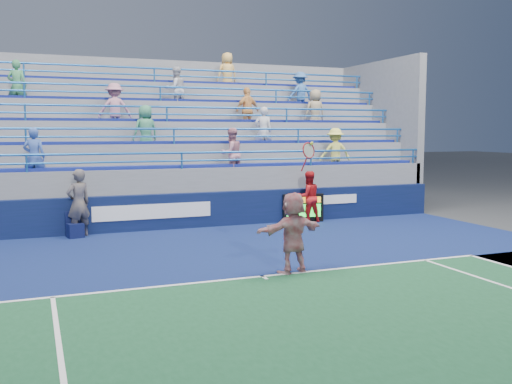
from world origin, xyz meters
name	(u,v)px	position (x,y,z in m)	size (l,w,h in m)	color
ground	(262,277)	(0.00, 0.00, 0.00)	(120.00, 120.00, 0.00)	#333538
sponsor_wall	(184,211)	(0.00, 6.50, 0.55)	(18.00, 0.32, 1.10)	#091636
bleacher_stand	(158,171)	(0.00, 10.27, 1.55)	(18.00, 5.60, 6.13)	slate
serve_speed_board	(303,208)	(3.97, 6.18, 0.48)	(1.38, 0.36, 0.95)	black
judge_chair	(75,230)	(-3.29, 6.04, 0.24)	(0.50, 0.51, 0.75)	#0B1139
tennis_player	(293,233)	(0.74, 0.10, 0.87)	(1.68, 0.81, 2.79)	silver
line_judge	(79,203)	(-3.17, 6.16, 0.98)	(0.71, 0.47, 1.95)	#141A39
ball_girl	(308,197)	(4.13, 6.13, 0.86)	(0.83, 0.65, 1.71)	#B51418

